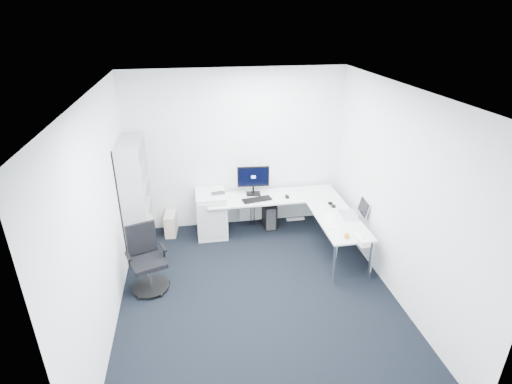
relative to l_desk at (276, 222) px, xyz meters
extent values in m
plane|color=black|center=(-0.55, -1.40, -0.32)|extent=(4.20, 4.20, 0.00)
plane|color=white|center=(-0.55, -1.40, 2.38)|extent=(4.20, 4.20, 0.00)
cube|color=white|center=(-0.55, 0.70, 1.03)|extent=(3.60, 0.02, 2.70)
cube|color=white|center=(-0.55, -3.50, 1.03)|extent=(3.60, 0.02, 2.70)
cube|color=white|center=(-2.35, -1.40, 1.03)|extent=(0.02, 4.20, 2.70)
cube|color=white|center=(1.25, -1.40, 1.03)|extent=(0.02, 4.20, 2.70)
cube|color=silver|center=(-1.04, 0.37, 0.05)|extent=(0.49, 0.61, 0.76)
cube|color=black|center=(-0.04, 0.49, -0.10)|extent=(0.23, 0.47, 0.45)
cube|color=beige|center=(-1.73, 0.48, -0.14)|extent=(0.21, 0.41, 0.38)
cube|color=white|center=(0.49, 0.59, -0.31)|extent=(0.33, 0.06, 0.04)
cube|color=black|center=(-0.29, 0.19, 0.34)|extent=(0.50, 0.26, 0.02)
cube|color=black|center=(0.22, 0.21, 0.34)|extent=(0.07, 0.10, 0.03)
cube|color=white|center=(0.68, -0.71, 0.33)|extent=(0.21, 0.48, 0.02)
sphere|color=orange|center=(0.72, -1.19, 0.36)|extent=(0.08, 0.08, 0.08)
cube|color=white|center=(0.87, -1.34, 0.37)|extent=(0.15, 0.26, 0.09)
camera|label=1|loc=(-1.29, -5.63, 3.17)|focal=28.00mm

